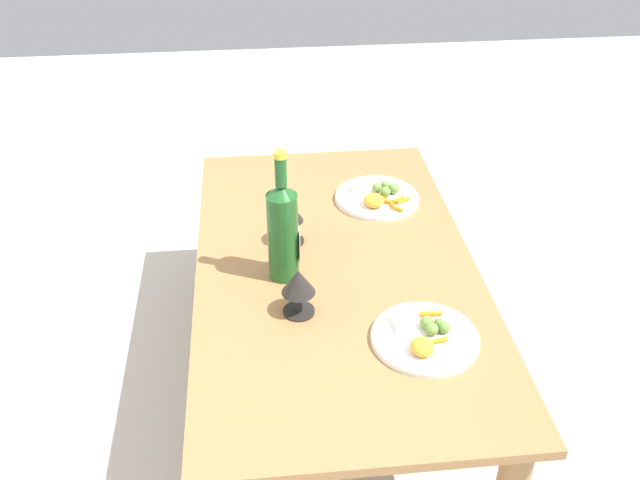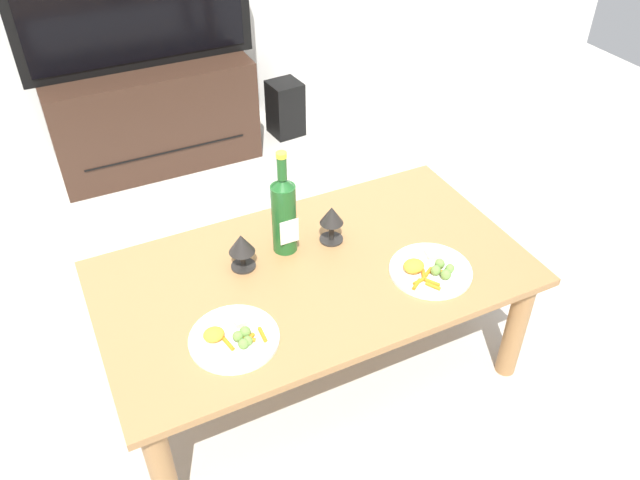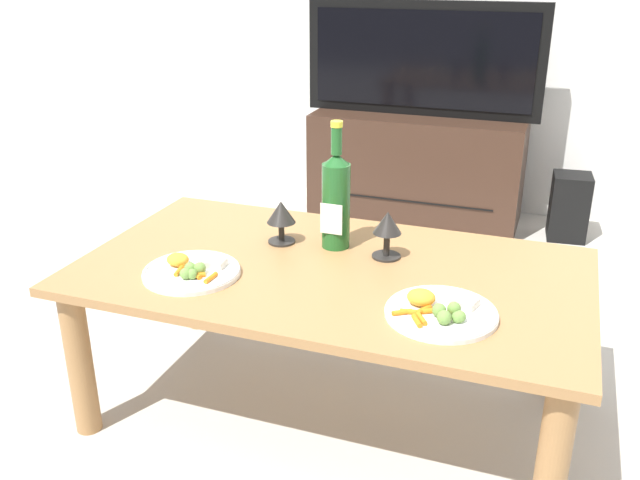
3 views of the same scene
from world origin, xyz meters
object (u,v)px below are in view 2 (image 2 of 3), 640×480
Objects in this scene: tv_stand at (153,116)px; wine_bottle at (284,212)px; goblet_left at (242,246)px; dinner_plate_left at (234,337)px; dinner_plate_right at (430,269)px; goblet_right at (332,218)px; dining_table at (314,287)px; floor_speaker at (285,108)px; tv_screen at (135,13)px.

wine_bottle is at bearing -86.76° from tv_stand.
goblet_left is 0.32m from dinner_plate_left.
wine_bottle is 0.50m from dinner_plate_right.
goblet_right is (0.24, -1.55, 0.29)m from tv_stand.
wine_bottle is 0.17m from goblet_right.
goblet_right is at bearing 32.37° from dinner_plate_left.
goblet_left is at bearing 151.11° from dinner_plate_right.
dinner_plate_left reaches higher than dining_table.
goblet_right reaches higher than dining_table.
dining_table is 0.27m from goblet_left.
goblet_right reaches higher than floor_speaker.
dining_table is 0.26m from wine_bottle.
goblet_left reaches higher than tv_stand.
tv_screen reaches higher than wine_bottle.
dinner_plate_right is at bearing -28.89° from goblet_left.
goblet_left is (-0.19, 0.12, 0.16)m from dining_table.
goblet_left is 0.50× the size of dinner_plate_left.
dinner_plate_left is 0.97× the size of dinner_plate_right.
dinner_plate_left is at bearing -115.40° from goblet_left.
tv_stand is 7.57× the size of goblet_right.
goblet_right reaches higher than dinner_plate_right.
tv_stand is 1.56m from wine_bottle.
floor_speaker is 2.07m from dinner_plate_left.
tv_screen is 4.26× the size of dinner_plate_right.
tv_stand reaches higher than dinner_plate_left.
dining_table is at bearing -75.96° from wine_bottle.
tv_screen is 3.61× the size of floor_speaker.
dinner_plate_left is (-0.33, -0.17, 0.08)m from dining_table.
goblet_right is (0.16, -0.03, -0.06)m from wine_bottle.
dinner_plate_left is at bearing 179.93° from dinner_plate_right.
dinner_plate_left is (-0.14, -0.29, -0.07)m from goblet_left.
tv_screen is 1.57m from goblet_left.
tv_screen is at bearing -90.00° from tv_stand.
goblet_left is at bearing -92.64° from tv_stand.
tv_stand is 2.78× the size of wine_bottle.
goblet_right is (-0.49, -1.53, 0.40)m from floor_speaker.
dinner_plate_left is at bearing -96.45° from tv_screen.
floor_speaker is 2.31× the size of goblet_right.
dining_table is 0.38m from dinner_plate_right.
goblet_right is (0.24, -1.55, -0.24)m from tv_screen.
dining_table is at bearing -31.09° from goblet_left.
goblet_left is at bearing -122.97° from floor_speaker.
goblet_right is 0.36m from dinner_plate_right.
goblet_right is 0.52× the size of dinner_plate_left.
goblet_right reaches higher than goblet_left.
wine_bottle is 2.73× the size of goblet_right.
wine_bottle is 0.17m from goblet_left.
dining_table is 0.38m from dinner_plate_left.
dinner_plate_right reaches higher than floor_speaker.
goblet_left is (-0.80, -1.53, 0.39)m from floor_speaker.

